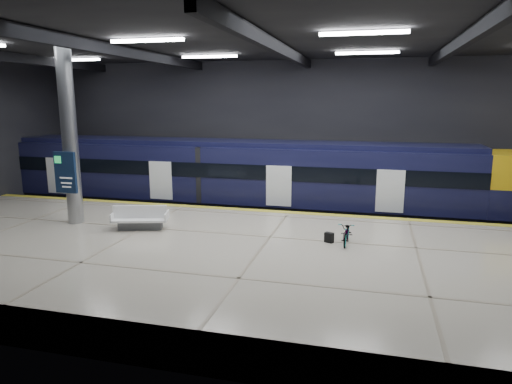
% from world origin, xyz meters
% --- Properties ---
extents(ground, '(30.00, 30.00, 0.00)m').
position_xyz_m(ground, '(0.00, 0.00, 0.00)').
color(ground, black).
rests_on(ground, ground).
extents(room_shell, '(30.10, 16.10, 8.05)m').
position_xyz_m(room_shell, '(-0.00, 0.00, 5.72)').
color(room_shell, black).
rests_on(room_shell, ground).
extents(platform, '(30.00, 11.00, 1.10)m').
position_xyz_m(platform, '(0.00, -2.50, 0.55)').
color(platform, '#B5AA99').
rests_on(platform, ground).
extents(safety_strip, '(30.00, 0.40, 0.01)m').
position_xyz_m(safety_strip, '(0.00, 2.75, 1.11)').
color(safety_strip, gold).
rests_on(safety_strip, platform).
extents(rails, '(30.00, 1.52, 0.16)m').
position_xyz_m(rails, '(0.00, 5.50, 0.08)').
color(rails, gray).
rests_on(rails, ground).
extents(train, '(29.40, 2.84, 3.79)m').
position_xyz_m(train, '(-1.93, 5.50, 2.06)').
color(train, black).
rests_on(train, ground).
extents(bench, '(2.24, 1.40, 0.92)m').
position_xyz_m(bench, '(-5.02, -1.22, 1.42)').
color(bench, '#595B60').
rests_on(bench, platform).
extents(bicycle, '(0.58, 1.54, 0.80)m').
position_xyz_m(bicycle, '(2.72, -1.13, 1.50)').
color(bicycle, '#99999E').
rests_on(bicycle, platform).
extents(pannier_bag, '(0.35, 0.28, 0.35)m').
position_xyz_m(pannier_bag, '(2.12, -1.13, 1.28)').
color(pannier_bag, black).
rests_on(pannier_bag, platform).
extents(info_column, '(0.90, 0.78, 6.90)m').
position_xyz_m(info_column, '(-8.00, -1.03, 4.46)').
color(info_column, '#9EA0A5').
rests_on(info_column, platform).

